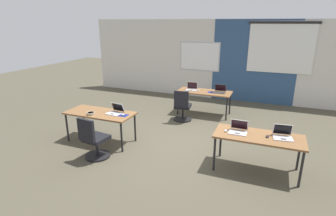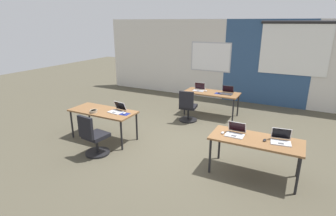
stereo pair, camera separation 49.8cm
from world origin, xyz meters
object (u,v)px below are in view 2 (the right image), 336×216
(laptop_near_right_inner, at_px, (235,132))
(laptop_far_left, at_px, (199,89))
(chair_near_left_inner, at_px, (94,139))
(laptop_near_left_inner, at_px, (117,110))
(mouse_near_right_end, at_px, (265,140))
(snack_bowl, at_px, (94,111))
(chair_far_left, at_px, (188,109))
(mouse_near_right_inner, at_px, (223,133))
(mouse_near_left_inner, at_px, (124,113))
(desk_near_left, at_px, (103,113))
(laptop_near_right_end, at_px, (281,139))
(desk_near_right, at_px, (256,142))
(mouse_far_right, at_px, (219,93))
(laptop_far_right, at_px, (227,92))
(mouse_far_left, at_px, (206,91))
(desk_far_center, at_px, (212,94))

(laptop_near_right_inner, distance_m, laptop_far_left, 3.32)
(laptop_near_right_inner, height_order, chair_near_left_inner, laptop_near_right_inner)
(laptop_near_left_inner, height_order, chair_near_left_inner, laptop_near_left_inner)
(mouse_near_right_end, bearing_deg, snack_bowl, -177.08)
(chair_far_left, bearing_deg, mouse_near_right_inner, 119.47)
(mouse_near_right_inner, bearing_deg, mouse_near_left_inner, 178.50)
(desk_near_left, relative_size, mouse_near_right_inner, 15.41)
(snack_bowl, bearing_deg, chair_near_left_inner, -50.21)
(laptop_far_left, bearing_deg, laptop_near_right_inner, -61.94)
(laptop_near_right_end, distance_m, snack_bowl, 4.00)
(laptop_near_right_inner, relative_size, laptop_near_left_inner, 0.92)
(desk_near_right, xyz_separation_m, mouse_near_left_inner, (-2.89, 0.03, 0.08))
(mouse_far_right, bearing_deg, laptop_far_right, 20.11)
(laptop_far_right, bearing_deg, chair_near_left_inner, -118.02)
(laptop_near_right_end, bearing_deg, mouse_near_right_inner, 178.11)
(mouse_near_right_end, distance_m, laptop_near_left_inner, 3.28)
(desk_near_left, bearing_deg, snack_bowl, -112.52)
(chair_far_left, relative_size, chair_near_left_inner, 1.00)
(desk_near_right, bearing_deg, chair_far_left, 137.32)
(laptop_far_right, xyz_separation_m, mouse_far_left, (-0.63, -0.02, -0.03))
(mouse_far_left, bearing_deg, mouse_near_right_end, -53.79)
(laptop_near_right_inner, bearing_deg, desk_far_center, 117.42)
(laptop_far_left, bearing_deg, mouse_near_left_inner, -109.12)
(mouse_far_right, relative_size, chair_far_left, 0.11)
(mouse_far_right, distance_m, chair_far_left, 1.06)
(desk_far_center, bearing_deg, laptop_far_left, 177.36)
(desk_near_right, distance_m, mouse_near_left_inner, 2.89)
(desk_far_center, relative_size, mouse_near_left_inner, 15.60)
(mouse_near_right_end, distance_m, chair_far_left, 3.10)
(mouse_far_left, bearing_deg, chair_near_left_inner, -108.66)
(desk_far_center, height_order, chair_far_left, chair_far_left)
(desk_near_left, relative_size, desk_far_center, 1.00)
(laptop_near_right_end, distance_m, mouse_near_right_end, 0.27)
(desk_far_center, height_order, mouse_near_right_end, mouse_near_right_end)
(laptop_far_right, height_order, snack_bowl, laptop_far_right)
(desk_near_left, relative_size, laptop_near_right_end, 4.39)
(laptop_far_right, xyz_separation_m, mouse_near_right_end, (1.45, -2.86, -0.03))
(mouse_far_left, relative_size, chair_far_left, 0.11)
(desk_near_left, relative_size, chair_near_left_inner, 1.74)
(desk_far_center, bearing_deg, chair_far_left, -117.78)
(mouse_far_left, relative_size, snack_bowl, 0.58)
(laptop_near_right_end, xyz_separation_m, mouse_far_left, (-2.33, 2.76, -0.03))
(mouse_far_right, bearing_deg, laptop_near_right_inner, -67.39)
(desk_near_right, bearing_deg, laptop_near_left_inner, 178.60)
(chair_near_left_inner, bearing_deg, mouse_near_left_inner, -100.22)
(mouse_far_right, xyz_separation_m, laptop_far_left, (-0.64, 0.06, 0.03))
(mouse_near_right_end, bearing_deg, desk_far_center, 123.93)
(laptop_near_right_inner, xyz_separation_m, mouse_near_right_inner, (-0.23, -0.05, -0.03))
(desk_far_center, height_order, laptop_far_right, laptop_far_right)
(mouse_far_right, distance_m, mouse_near_left_inner, 3.06)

